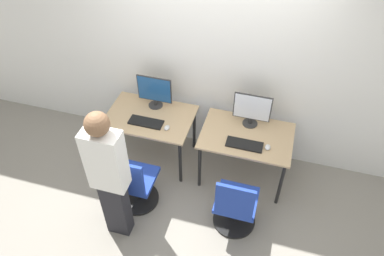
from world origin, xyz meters
TOP-DOWN VIEW (x-y plane):
  - ground_plane at (0.00, 0.00)m, footprint 20.00×20.00m
  - wall_back at (0.00, 0.84)m, footprint 12.00×0.05m
  - desk_left at (-0.60, 0.36)m, footprint 1.05×0.71m
  - monitor_left at (-0.60, 0.57)m, footprint 0.44×0.18m
  - keyboard_left at (-0.60, 0.23)m, footprint 0.41×0.16m
  - mouse_left at (-0.32, 0.20)m, footprint 0.06×0.09m
  - office_chair_left at (-0.52, -0.42)m, footprint 0.48×0.48m
  - person_left at (-0.56, -0.78)m, footprint 0.36×0.22m
  - desk_right at (0.60, 0.36)m, footprint 1.05×0.71m
  - monitor_right at (0.60, 0.56)m, footprint 0.44×0.18m
  - keyboard_right at (0.60, 0.19)m, footprint 0.41×0.16m
  - mouse_right at (0.85, 0.21)m, footprint 0.06×0.09m
  - office_chair_right at (0.64, -0.39)m, footprint 0.48×0.48m

SIDE VIEW (x-z plane):
  - ground_plane at x=0.00m, z-range 0.00..0.00m
  - office_chair_left at x=-0.52m, z-range -0.09..0.78m
  - office_chair_right at x=0.64m, z-range -0.09..0.78m
  - desk_left at x=-0.60m, z-range 0.27..0.98m
  - desk_right at x=0.60m, z-range 0.27..0.98m
  - keyboard_left at x=-0.60m, z-range 0.71..0.73m
  - keyboard_right at x=0.60m, z-range 0.71..0.73m
  - mouse_left at x=-0.32m, z-range 0.71..0.74m
  - mouse_right at x=0.85m, z-range 0.71..0.74m
  - monitor_left at x=-0.60m, z-range 0.72..1.14m
  - monitor_right at x=0.60m, z-range 0.72..1.14m
  - person_left at x=-0.56m, z-range 0.08..1.79m
  - wall_back at x=0.00m, z-range 0.00..2.80m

